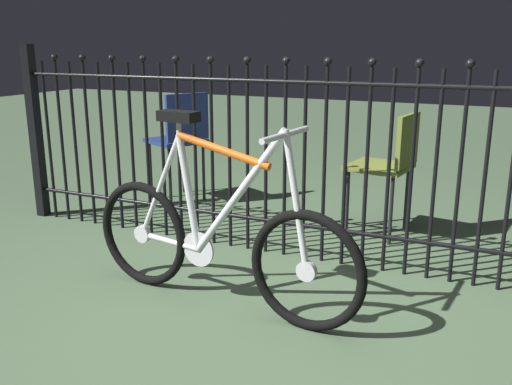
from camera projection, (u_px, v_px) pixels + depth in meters
The scene contains 5 objects.
ground_plane at pixel (259, 322), 2.60m from camera, with size 20.00×20.00×0.00m, color #475E43.
iron_fence at pixel (312, 157), 3.21m from camera, with size 4.39×0.07×1.25m.
bicycle at pixel (217, 240), 2.70m from camera, with size 1.52×0.40×0.95m.
chair_navy at pixel (181, 135), 4.43m from camera, with size 0.53×0.53×0.88m.
chair_olive at pixel (390, 161), 3.63m from camera, with size 0.43×0.43×0.83m.
Camera 1 is at (0.97, -2.15, 1.27)m, focal length 39.22 mm.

